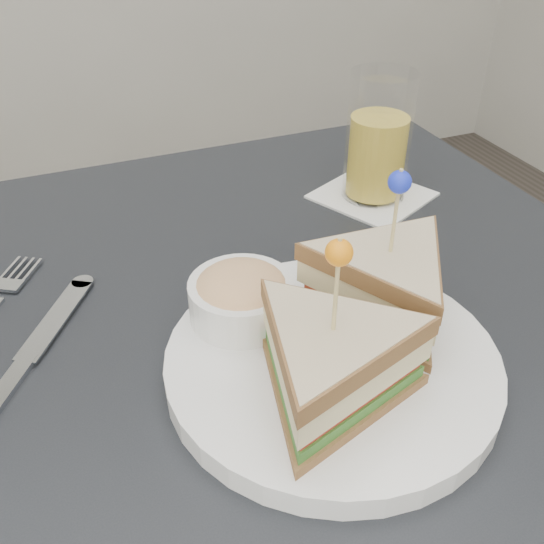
{
  "coord_description": "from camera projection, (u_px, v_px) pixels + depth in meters",
  "views": [
    {
      "loc": [
        -0.16,
        -0.4,
        1.11
      ],
      "look_at": [
        0.01,
        0.01,
        0.8
      ],
      "focal_mm": 40.0,
      "sensor_mm": 36.0,
      "label": 1
    }
  ],
  "objects": [
    {
      "name": "table",
      "position": [
        266.0,
        384.0,
        0.6
      ],
      "size": [
        0.8,
        0.8,
        0.75
      ],
      "color": "black",
      "rests_on": "ground"
    },
    {
      "name": "cutlery_knife",
      "position": [
        30.0,
        355.0,
        0.52
      ],
      "size": [
        0.13,
        0.19,
        0.01
      ],
      "rotation": [
        0.0,
        0.0,
        -0.56
      ],
      "color": "#B4B9BF",
      "rests_on": "table"
    },
    {
      "name": "drink_set",
      "position": [
        378.0,
        145.0,
        0.72
      ],
      "size": [
        0.16,
        0.16,
        0.15
      ],
      "rotation": [
        0.0,
        0.0,
        0.44
      ],
      "color": "white",
      "rests_on": "table"
    },
    {
      "name": "plate_meal",
      "position": [
        341.0,
        328.0,
        0.48
      ],
      "size": [
        0.33,
        0.32,
        0.16
      ],
      "rotation": [
        0.0,
        0.0,
        -0.21
      ],
      "color": "white",
      "rests_on": "table"
    }
  ]
}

